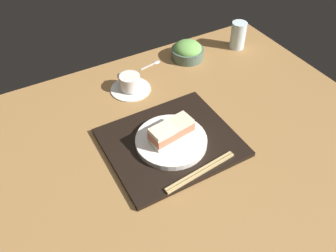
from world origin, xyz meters
TOP-DOWN VIEW (x-y plane):
  - ground_plane at (0.00, 0.00)cm, footprint 140.00×100.00cm
  - serving_tray at (3.04, 0.87)cm, footprint 37.44×32.11cm
  - sandwich_plate at (2.65, 0.32)cm, footprint 21.00×21.00cm
  - sandwich_near at (-0.48, -0.20)cm, footprint 7.68×6.46cm
  - sandwich_far at (5.77, 0.85)cm, footprint 8.11×6.33cm
  - salad_bowl at (31.56, 37.81)cm, footprint 12.57×12.57cm
  - chopsticks_pair at (4.16, -13.41)cm, footprint 22.78×3.89cm
  - coffee_cup at (3.63, 30.60)cm, footprint 14.10×14.10cm
  - drinking_glass at (53.23, 34.67)cm, footprint 6.01×6.01cm
  - teaspoon at (18.39, 40.73)cm, footprint 9.24×3.07cm

SIDE VIEW (x-z plane):
  - ground_plane at x=0.00cm, z-range -3.00..0.00cm
  - teaspoon at x=18.39cm, z-range -0.05..0.75cm
  - serving_tray at x=3.04cm, z-range 0.00..1.45cm
  - chopsticks_pair at x=4.16cm, z-range 1.45..2.15cm
  - sandwich_plate at x=2.65cm, z-range 1.45..3.20cm
  - coffee_cup at x=3.63cm, z-range -0.55..5.28cm
  - salad_bowl at x=31.56cm, z-range -0.43..6.65cm
  - drinking_glass at x=53.23cm, z-range 0.00..10.82cm
  - sandwich_far at x=5.77cm, z-range 3.20..8.52cm
  - sandwich_near at x=-0.48cm, z-range 3.20..8.53cm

